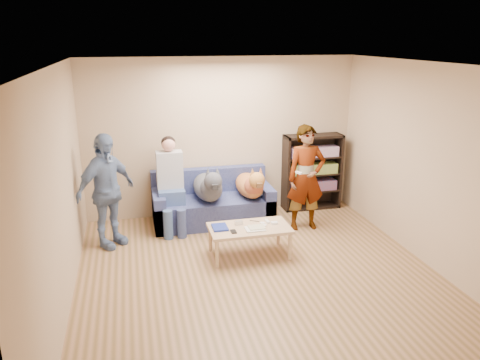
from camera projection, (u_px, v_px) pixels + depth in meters
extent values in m
plane|color=brown|center=(262.00, 281.00, 5.78)|extent=(5.00, 5.00, 0.00)
plane|color=white|center=(266.00, 65.00, 5.01)|extent=(5.00, 5.00, 0.00)
plane|color=tan|center=(222.00, 137.00, 7.72)|extent=(4.50, 0.00, 4.50)
plane|color=tan|center=(370.00, 290.00, 3.07)|extent=(4.50, 0.00, 4.50)
plane|color=tan|center=(58.00, 196.00, 4.90)|extent=(0.00, 5.00, 5.00)
plane|color=tan|center=(435.00, 169.00, 5.90)|extent=(0.00, 5.00, 5.00)
ellipsoid|color=#B2B1B6|center=(255.00, 191.00, 7.56)|extent=(0.40, 0.34, 0.14)
imported|color=gray|center=(306.00, 178.00, 7.16)|extent=(0.60, 0.40, 1.64)
imported|color=#728AB7|center=(106.00, 191.00, 6.54)|extent=(0.99, 0.94, 1.65)
cube|color=white|center=(299.00, 173.00, 6.89)|extent=(0.07, 0.12, 0.03)
cube|color=navy|center=(220.00, 227.00, 6.30)|extent=(0.20, 0.26, 0.03)
cube|color=silver|center=(255.00, 229.00, 6.26)|extent=(0.26, 0.20, 0.02)
cube|color=#BCB996|center=(257.00, 227.00, 6.28)|extent=(0.22, 0.17, 0.01)
cube|color=silver|center=(239.00, 223.00, 6.42)|extent=(0.11, 0.06, 0.05)
cube|color=white|center=(267.00, 221.00, 6.50)|extent=(0.04, 0.13, 0.03)
cube|color=white|center=(274.00, 223.00, 6.44)|extent=(0.09, 0.06, 0.03)
cylinder|color=white|center=(264.00, 225.00, 6.37)|extent=(0.07, 0.07, 0.02)
cylinder|color=white|center=(262.00, 223.00, 6.44)|extent=(0.07, 0.07, 0.02)
cylinder|color=#C3621B|center=(251.00, 231.00, 6.19)|extent=(0.13, 0.06, 0.01)
cylinder|color=black|center=(255.00, 221.00, 6.54)|extent=(0.13, 0.08, 0.01)
cube|color=black|center=(233.00, 232.00, 6.18)|extent=(0.07, 0.12, 0.02)
cube|color=#515B93|center=(213.00, 210.00, 7.57)|extent=(1.90, 0.85, 0.42)
cube|color=#515B93|center=(209.00, 180.00, 7.76)|extent=(1.90, 0.18, 0.40)
cube|color=#515B93|center=(159.00, 209.00, 7.35)|extent=(0.18, 0.85, 0.58)
cube|color=#515B93|center=(264.00, 201.00, 7.74)|extent=(0.18, 0.85, 0.58)
cube|color=#446296|center=(171.00, 196.00, 7.25)|extent=(0.40, 0.38, 0.22)
cylinder|color=#3F5A8B|center=(168.00, 225.00, 6.93)|extent=(0.14, 0.14, 0.47)
cylinder|color=#3B4E82|center=(182.00, 224.00, 6.98)|extent=(0.14, 0.14, 0.47)
cube|color=#AEAFB3|center=(170.00, 170.00, 7.23)|extent=(0.40, 0.24, 0.58)
sphere|color=#DB9683|center=(168.00, 145.00, 7.11)|extent=(0.21, 0.21, 0.21)
ellipsoid|color=black|center=(168.00, 142.00, 7.13)|extent=(0.22, 0.22, 0.19)
ellipsoid|color=#4D4F57|center=(208.00, 187.00, 7.40)|extent=(0.44, 0.93, 0.39)
sphere|color=#484A51|center=(211.00, 188.00, 7.07)|extent=(0.33, 0.33, 0.33)
sphere|color=#494A53|center=(213.00, 181.00, 6.87)|extent=(0.27, 0.27, 0.27)
cube|color=black|center=(215.00, 186.00, 6.76)|extent=(0.09, 0.13, 0.08)
cone|color=#4A4C54|center=(208.00, 172.00, 6.83)|extent=(0.09, 0.09, 0.13)
cone|color=#4E5359|center=(217.00, 171.00, 6.86)|extent=(0.09, 0.09, 0.13)
cylinder|color=#44484E|center=(203.00, 181.00, 7.81)|extent=(0.05, 0.30, 0.18)
ellipsoid|color=#C0843A|center=(249.00, 185.00, 7.54)|extent=(0.41, 0.85, 0.35)
sphere|color=#C6623C|center=(254.00, 186.00, 7.24)|extent=(0.31, 0.31, 0.31)
sphere|color=#C0783A|center=(257.00, 180.00, 7.04)|extent=(0.25, 0.25, 0.25)
cube|color=brown|center=(259.00, 185.00, 6.95)|extent=(0.08, 0.12, 0.07)
cone|color=#AC6F34|center=(252.00, 172.00, 7.01)|extent=(0.08, 0.08, 0.12)
cone|color=#A95C33|center=(261.00, 171.00, 7.04)|extent=(0.08, 0.08, 0.12)
cylinder|color=#B68037|center=(243.00, 180.00, 7.91)|extent=(0.05, 0.28, 0.16)
cube|color=tan|center=(249.00, 228.00, 6.35)|extent=(1.10, 0.60, 0.04)
cylinder|color=tan|center=(217.00, 254.00, 6.07)|extent=(0.05, 0.05, 0.38)
cylinder|color=tan|center=(290.00, 246.00, 6.29)|extent=(0.05, 0.05, 0.38)
cylinder|color=tan|center=(210.00, 239.00, 6.54)|extent=(0.05, 0.05, 0.38)
cylinder|color=tan|center=(278.00, 232.00, 6.76)|extent=(0.05, 0.05, 0.38)
cube|color=black|center=(286.00, 174.00, 7.98)|extent=(0.04, 0.34, 1.30)
cube|color=black|center=(338.00, 170.00, 8.20)|extent=(0.04, 0.34, 1.30)
cube|color=black|center=(314.00, 136.00, 7.90)|extent=(1.00, 0.34, 0.04)
cube|color=black|center=(310.00, 206.00, 8.28)|extent=(1.00, 0.34, 0.04)
cube|color=black|center=(309.00, 169.00, 8.24)|extent=(1.00, 0.02, 1.30)
cube|color=black|center=(311.00, 190.00, 8.19)|extent=(0.94, 0.32, 0.03)
cube|color=black|center=(312.00, 174.00, 8.10)|extent=(0.94, 0.32, 0.02)
cube|color=black|center=(313.00, 157.00, 8.01)|extent=(0.94, 0.32, 0.02)
cube|color=#B23333|center=(312.00, 185.00, 8.14)|extent=(0.84, 0.24, 0.17)
cube|color=gold|center=(313.00, 168.00, 8.05)|extent=(0.84, 0.24, 0.17)
cube|color=#994C99|center=(313.00, 152.00, 7.96)|extent=(0.84, 0.24, 0.17)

